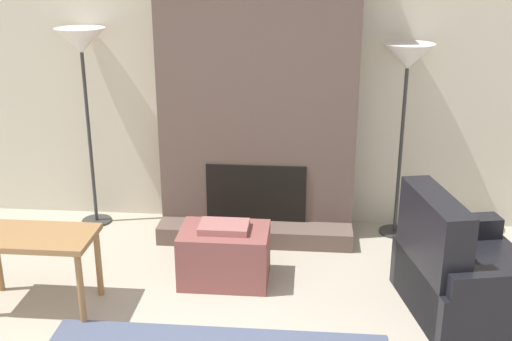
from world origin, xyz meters
The scene contains 7 objects.
wall_back centered at (0.00, 3.00, 1.30)m, with size 6.95×0.06×2.60m, color beige.
fireplace centered at (0.00, 2.76, 1.25)m, with size 1.63×0.65×2.60m.
ottoman centered at (-0.16, 1.79, 0.21)m, with size 0.65×0.44×0.46m.
armchair centered at (1.48, 1.51, 0.26)m, with size 0.99×1.09×0.86m.
side_table centered at (-1.39, 1.32, 0.47)m, with size 0.82×0.44×0.54m.
floor_lamp_left centered at (-1.46, 2.75, 1.54)m, with size 0.42×0.42×1.73m.
floor_lamp_right centered at (1.20, 2.75, 1.46)m, with size 0.42×0.42×1.64m.
Camera 1 is at (0.44, -2.42, 2.37)m, focal length 45.00 mm.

